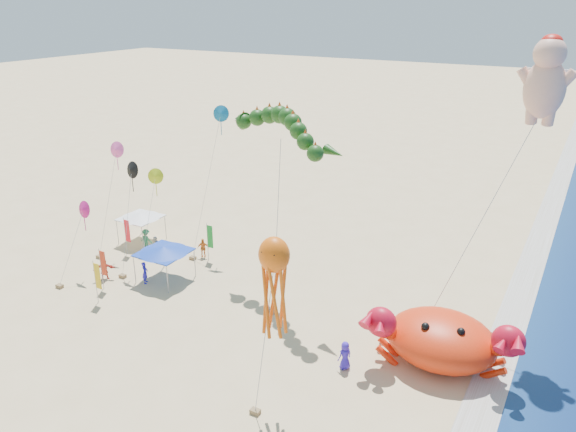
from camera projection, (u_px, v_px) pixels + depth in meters
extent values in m
plane|color=#D1B784|center=(300.00, 324.00, 36.49)|extent=(320.00, 320.00, 0.00)
plane|color=silver|center=(491.00, 381.00, 31.03)|extent=(320.00, 320.00, 0.00)
ellipsoid|color=red|center=(441.00, 339.00, 32.20)|extent=(7.31, 6.49, 3.01)
sphere|color=#B60B22|center=(379.00, 314.00, 32.22)|extent=(1.79, 1.79, 1.79)
sphere|color=black|center=(422.00, 324.00, 31.29)|extent=(0.46, 0.46, 0.46)
sphere|color=#B60B22|center=(502.00, 348.00, 29.16)|extent=(1.79, 1.79, 1.79)
sphere|color=black|center=(456.00, 333.00, 30.43)|extent=(0.46, 0.46, 0.46)
cone|color=#163D10|center=(222.00, 123.00, 39.02)|extent=(1.42, 1.04, 1.16)
cylinder|color=#B2B2B2|center=(277.00, 226.00, 37.41)|extent=(1.33, 3.38, 10.98)
cube|color=olive|center=(273.00, 311.00, 37.76)|extent=(0.50, 0.35, 0.25)
ellipsoid|color=#F8B397|center=(544.00, 89.00, 31.12)|extent=(2.25, 1.85, 3.30)
sphere|color=#F8B397|center=(550.00, 53.00, 30.25)|extent=(1.73, 1.73, 1.73)
ellipsoid|color=red|center=(552.00, 41.00, 30.11)|extent=(1.12, 1.12, 0.78)
cylinder|color=#B2B2B2|center=(477.00, 228.00, 33.56)|extent=(4.59, 3.84, 13.64)
cube|color=olive|center=(421.00, 331.00, 35.53)|extent=(0.50, 0.35, 0.25)
ellipsoid|color=#EF5E0C|center=(274.00, 255.00, 26.15)|extent=(1.53, 1.38, 1.76)
cylinder|color=#B2B2B2|center=(264.00, 341.00, 27.46)|extent=(0.62, 1.15, 7.98)
cube|color=olive|center=(255.00, 412.00, 28.60)|extent=(0.50, 0.35, 0.25)
cylinder|color=gray|center=(135.00, 270.00, 41.36)|extent=(0.06, 0.06, 2.20)
cylinder|color=gray|center=(167.00, 279.00, 39.93)|extent=(0.06, 0.06, 2.20)
cylinder|color=gray|center=(163.00, 254.00, 43.90)|extent=(0.06, 0.06, 2.20)
cylinder|color=gray|center=(195.00, 263.00, 42.48)|extent=(0.06, 0.06, 2.20)
cube|color=#1336A8|center=(164.00, 252.00, 41.50)|extent=(3.37, 3.37, 0.08)
cone|color=#1336A8|center=(164.00, 249.00, 41.42)|extent=(3.71, 3.71, 0.45)
cylinder|color=gray|center=(118.00, 232.00, 47.95)|extent=(0.06, 0.06, 2.20)
cylinder|color=gray|center=(143.00, 239.00, 46.65)|extent=(0.06, 0.06, 2.20)
cylinder|color=gray|center=(141.00, 222.00, 50.28)|extent=(0.06, 0.06, 2.20)
cylinder|color=gray|center=(166.00, 227.00, 48.98)|extent=(0.06, 0.06, 2.20)
cube|color=white|center=(141.00, 218.00, 48.05)|extent=(3.10, 3.10, 0.08)
cone|color=white|center=(140.00, 215.00, 47.96)|extent=(3.41, 3.41, 0.45)
cylinder|color=gray|center=(96.00, 282.00, 38.55)|extent=(0.05, 0.05, 3.20)
cube|color=gold|center=(98.00, 276.00, 38.24)|extent=(0.50, 0.04, 1.90)
cylinder|color=gray|center=(101.00, 269.00, 40.40)|extent=(0.05, 0.05, 3.20)
cube|color=red|center=(103.00, 263.00, 40.10)|extent=(0.50, 0.04, 1.90)
cylinder|color=gray|center=(125.00, 236.00, 45.98)|extent=(0.05, 0.05, 3.20)
cube|color=red|center=(127.00, 231.00, 45.67)|extent=(0.50, 0.04, 1.90)
cylinder|color=gray|center=(208.00, 242.00, 44.87)|extent=(0.05, 0.05, 3.20)
cube|color=#178C2A|center=(210.00, 237.00, 44.56)|extent=(0.50, 0.04, 1.90)
imported|color=#297C4B|center=(146.00, 239.00, 47.07)|extent=(1.18, 0.70, 1.81)
imported|color=silver|center=(155.00, 246.00, 46.13)|extent=(0.82, 0.92, 1.59)
imported|color=beige|center=(477.00, 357.00, 31.71)|extent=(0.70, 0.54, 1.70)
imported|color=red|center=(104.00, 269.00, 42.06)|extent=(1.41, 1.52, 1.70)
imported|color=#2621C4|center=(145.00, 273.00, 41.48)|extent=(0.66, 0.74, 1.70)
imported|color=#331FB7|center=(345.00, 355.00, 31.85)|extent=(0.91, 1.01, 1.73)
imported|color=orange|center=(203.00, 248.00, 45.66)|extent=(1.01, 0.83, 1.62)
cone|color=black|center=(131.00, 170.00, 41.71)|extent=(1.30, 0.51, 1.32)
cylinder|color=#B2B2B2|center=(125.00, 226.00, 41.79)|extent=(0.55, 3.04, 7.63)
cube|color=olive|center=(118.00, 281.00, 41.85)|extent=(0.50, 0.35, 0.25)
cone|color=#B2CD16|center=(155.00, 176.00, 45.84)|extent=(1.30, 0.51, 1.32)
cylinder|color=#B2B2B2|center=(148.00, 218.00, 45.62)|extent=(0.55, 3.04, 5.97)
cube|color=olive|center=(141.00, 259.00, 45.38)|extent=(0.50, 0.35, 0.25)
cone|color=#0D6494|center=(221.00, 114.00, 43.84)|extent=(1.30, 0.51, 1.32)
cylinder|color=#B2B2B2|center=(215.00, 188.00, 44.56)|extent=(0.55, 3.04, 11.14)
cube|color=olive|center=(210.00, 259.00, 45.26)|extent=(0.50, 0.35, 0.25)
cone|color=#FF54AD|center=(116.00, 150.00, 44.51)|extent=(1.30, 0.51, 1.32)
cylinder|color=#B2B2B2|center=(111.00, 206.00, 44.72)|extent=(0.55, 3.04, 8.34)
cube|color=olive|center=(105.00, 261.00, 44.90)|extent=(0.50, 0.35, 0.25)
cone|color=#C31574|center=(83.00, 210.00, 41.46)|extent=(1.30, 0.51, 1.32)
cylinder|color=#B2B2B2|center=(74.00, 249.00, 41.06)|extent=(0.55, 3.04, 4.98)
cube|color=olive|center=(65.00, 289.00, 40.64)|extent=(0.50, 0.35, 0.25)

